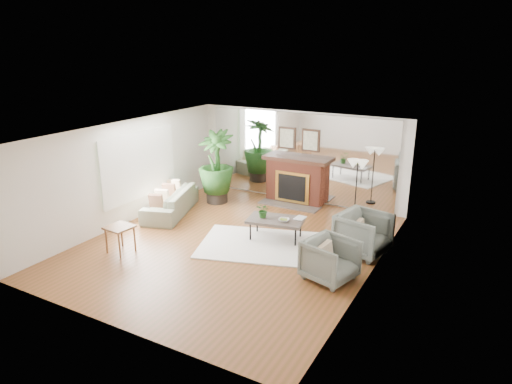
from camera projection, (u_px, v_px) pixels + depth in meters
The scene contains 18 objects.
ground at pixel (233, 245), 10.02m from camera, with size 7.00×7.00×0.00m, color brown.
wall_left at pixel (127, 172), 11.01m from camera, with size 0.02×7.00×2.50m, color silver.
wall_right at pixel (373, 215), 8.26m from camera, with size 0.02×7.00×2.50m, color silver.
wall_back at pixel (299, 157), 12.54m from camera, with size 6.00×0.02×2.50m, color silver.
mirror_panel at pixel (299, 157), 12.53m from camera, with size 5.40×0.04×2.40m, color silver.
window_panel at pixel (139, 165), 11.30m from camera, with size 0.04×2.40×1.50m, color #B2E09E.
fireplace at pixel (295, 179), 12.53m from camera, with size 1.85×0.83×2.05m.
area_rug at pixel (260, 245), 9.99m from camera, with size 2.57×1.83×0.03m, color white.
coffee_table at pixel (276, 221), 10.17m from camera, with size 1.35×0.95×0.49m.
sofa at pixel (171, 202), 11.79m from camera, with size 2.15×0.84×0.63m, color slate.
armchair_back at pixel (363, 234), 9.48m from camera, with size 0.95×0.98×0.89m, color slate.
armchair_front at pixel (330, 260), 8.43m from camera, with size 0.85×0.87×0.79m, color slate.
side_table at pixel (120, 230), 9.53m from camera, with size 0.55×0.55×0.58m.
potted_ficus at pixel (216, 165), 12.43m from camera, with size 1.03×1.03×2.02m.
floor_lamp at pixel (357, 169), 10.98m from camera, with size 0.51×0.28×1.56m.
tabletop_plant at pixel (263, 210), 10.18m from camera, with size 0.30×0.26×0.34m, color #2D5920.
fruit_bowl at pixel (284, 220), 10.01m from camera, with size 0.24×0.24×0.06m, color brown.
book at pixel (296, 217), 10.23m from camera, with size 0.21×0.29×0.02m, color brown.
Camera 1 is at (4.86, -7.80, 4.19)m, focal length 32.00 mm.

